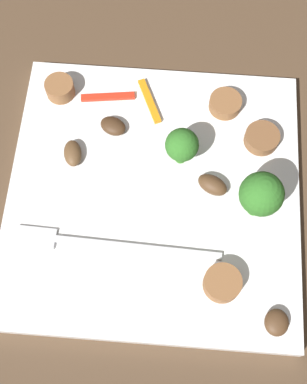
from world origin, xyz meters
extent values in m
plane|color=#4C3826|center=(0.00, 0.00, 0.00)|extent=(1.40, 1.40, 0.00)
cube|color=white|center=(0.00, 0.00, 0.01)|extent=(0.26, 0.26, 0.01)
cube|color=silver|center=(0.01, 0.05, 0.02)|extent=(0.15, 0.01, 0.00)
cube|color=silver|center=(0.10, 0.05, 0.02)|extent=(0.04, 0.02, 0.00)
cylinder|color=#347525|center=(-0.02, -0.04, 0.02)|extent=(0.01, 0.01, 0.02)
sphere|color=#2D6B23|center=(-0.02, -0.04, 0.04)|extent=(0.03, 0.03, 0.03)
cylinder|color=#347525|center=(-0.09, 0.01, 0.03)|extent=(0.01, 0.01, 0.03)
sphere|color=#2D6B23|center=(-0.09, 0.01, 0.05)|extent=(0.04, 0.04, 0.04)
cylinder|color=brown|center=(0.10, -0.10, 0.02)|extent=(0.04, 0.04, 0.02)
cylinder|color=brown|center=(-0.10, -0.06, 0.02)|extent=(0.05, 0.05, 0.01)
cylinder|color=brown|center=(-0.06, -0.09, 0.02)|extent=(0.04, 0.04, 0.01)
cylinder|color=brown|center=(-0.06, 0.08, 0.02)|extent=(0.04, 0.04, 0.01)
ellipsoid|color=brown|center=(0.08, -0.03, 0.02)|extent=(0.02, 0.03, 0.01)
ellipsoid|color=#422B19|center=(0.04, -0.06, 0.02)|extent=(0.03, 0.03, 0.01)
ellipsoid|color=#4C331E|center=(-0.05, -0.01, 0.02)|extent=(0.03, 0.03, 0.01)
ellipsoid|color=#4C331E|center=(-0.11, 0.11, 0.02)|extent=(0.02, 0.03, 0.01)
cube|color=orange|center=(0.01, -0.09, 0.02)|extent=(0.03, 0.05, 0.00)
cube|color=red|center=(0.05, -0.10, 0.02)|extent=(0.05, 0.01, 0.00)
camera|label=1|loc=(-0.01, 0.17, 0.45)|focal=47.99mm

